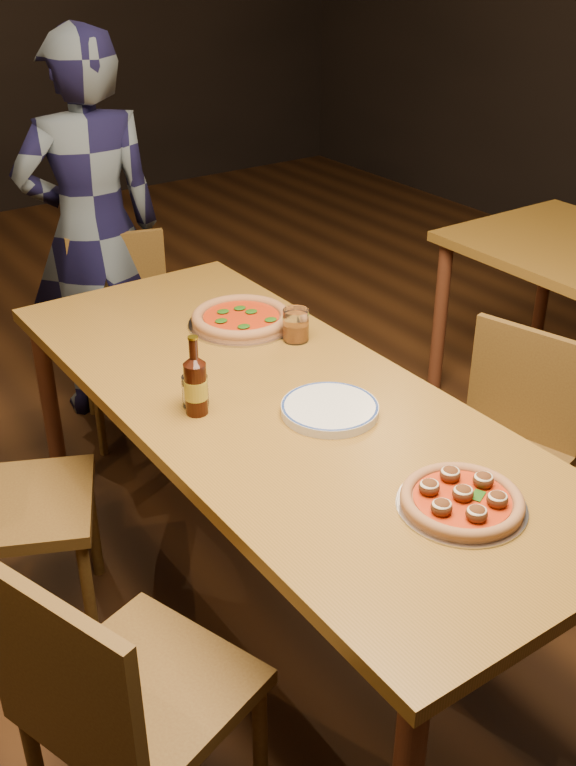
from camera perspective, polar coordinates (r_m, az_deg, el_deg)
ground at (r=2.79m, az=-0.60°, el=-14.50°), size 9.00×9.00×0.00m
table_main at (r=2.37m, az=-0.69°, el=-2.52°), size 0.80×2.00×0.75m
chair_main_nw at (r=1.98m, az=-9.69°, el=-19.54°), size 0.53×0.53×0.89m
chair_main_sw at (r=2.58m, az=-17.50°, el=-7.63°), size 0.54×0.54×0.87m
chair_main_e at (r=2.74m, az=13.51°, el=-5.05°), size 0.48×0.48×0.84m
chair_end at (r=3.49m, az=-10.53°, el=2.97°), size 0.48×0.48×0.83m
pizza_meatball at (r=1.95m, az=11.56°, el=-7.64°), size 0.29×0.29×0.05m
pizza_margherita at (r=2.75m, az=-3.14°, el=4.33°), size 0.34×0.34×0.05m
plate_stack at (r=2.26m, az=2.81°, el=-1.77°), size 0.26×0.26×0.02m
beer_bottle at (r=2.24m, az=-6.19°, el=-0.25°), size 0.06×0.06×0.22m
water_glass at (r=2.29m, az=-6.22°, el=-0.55°), size 0.07×0.07×0.09m
amber_glass at (r=2.64m, az=0.53°, el=3.89°), size 0.08×0.08×0.10m
diner at (r=3.57m, az=-12.91°, el=9.83°), size 0.64×0.48×1.58m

